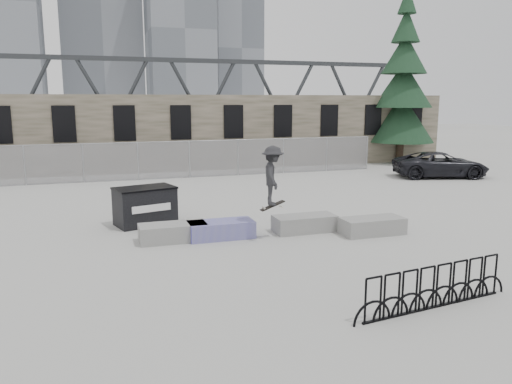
% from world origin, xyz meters
% --- Properties ---
extents(ground, '(120.00, 120.00, 0.00)m').
position_xyz_m(ground, '(0.00, 0.00, 0.00)').
color(ground, '#ACACA7').
rests_on(ground, ground).
extents(stone_wall, '(36.00, 2.58, 4.50)m').
position_xyz_m(stone_wall, '(0.00, 16.24, 2.26)').
color(stone_wall, brown).
rests_on(stone_wall, ground).
extents(chainlink_fence, '(22.06, 0.06, 2.02)m').
position_xyz_m(chainlink_fence, '(-0.00, 12.50, 1.04)').
color(chainlink_fence, gray).
rests_on(chainlink_fence, ground).
extents(planter_far_left, '(2.00, 0.90, 0.53)m').
position_xyz_m(planter_far_left, '(-2.81, 0.24, 0.29)').
color(planter_far_left, gray).
rests_on(planter_far_left, ground).
extents(planter_center_left, '(2.00, 0.90, 0.53)m').
position_xyz_m(planter_center_left, '(-1.36, 0.11, 0.29)').
color(planter_center_left, '#3E3AAF').
rests_on(planter_center_left, ground).
extents(planter_center_right, '(2.00, 0.90, 0.53)m').
position_xyz_m(planter_center_right, '(1.40, 0.03, 0.29)').
color(planter_center_right, gray).
rests_on(planter_center_right, ground).
extents(planter_offset, '(2.00, 0.90, 0.53)m').
position_xyz_m(planter_offset, '(3.31, -0.93, 0.29)').
color(planter_offset, gray).
rests_on(planter_offset, ground).
extents(dumpster, '(2.21, 1.68, 1.29)m').
position_xyz_m(dumpster, '(-3.39, 2.56, 0.65)').
color(dumpster, black).
rests_on(dumpster, ground).
extents(bike_rack, '(4.01, 0.57, 0.90)m').
position_xyz_m(bike_rack, '(1.50, -6.37, 0.44)').
color(bike_rack, black).
rests_on(bike_rack, ground).
extents(spruce_tree, '(4.34, 4.34, 11.50)m').
position_xyz_m(spruce_tree, '(14.85, 14.76, 4.88)').
color(spruce_tree, '#38281E').
rests_on(spruce_tree, ground).
extents(skyline_towers, '(58.00, 28.00, 48.00)m').
position_xyz_m(skyline_towers, '(-1.01, 93.81, 20.79)').
color(skyline_towers, slate).
rests_on(skyline_towers, ground).
extents(truss_bridge, '(70.00, 3.00, 9.80)m').
position_xyz_m(truss_bridge, '(10.00, 55.00, 4.13)').
color(truss_bridge, '#2D3033').
rests_on(truss_bridge, ground).
extents(suv, '(5.47, 3.62, 1.39)m').
position_xyz_m(suv, '(13.16, 8.36, 0.70)').
color(suv, black).
rests_on(suv, ground).
extents(skateboarder, '(0.93, 1.28, 1.95)m').
position_xyz_m(skateboarder, '(0.11, -0.50, 1.96)').
color(skateboarder, '#262629').
rests_on(skateboarder, ground).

